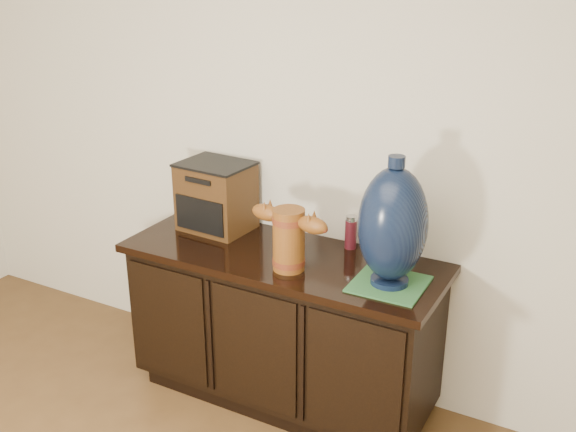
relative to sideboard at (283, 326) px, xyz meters
The scene contains 6 objects.
sideboard is the anchor object (origin of this frame).
terracotta_vessel 0.54m from the sideboard, 50.52° to the right, with size 0.38×0.16×0.27m.
tv_radio 0.69m from the sideboard, 164.75° to the left, with size 0.35×0.29×0.33m.
green_mat 0.64m from the sideboard, ahead, with size 0.29×0.29×0.01m, color #2A5E30.
lamp_base 0.82m from the sideboard, ahead, with size 0.28×0.28×0.53m.
spray_can 0.55m from the sideboard, 41.68° to the left, with size 0.05×0.05×0.16m.
Camera 1 is at (1.32, -0.16, 2.01)m, focal length 42.00 mm.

